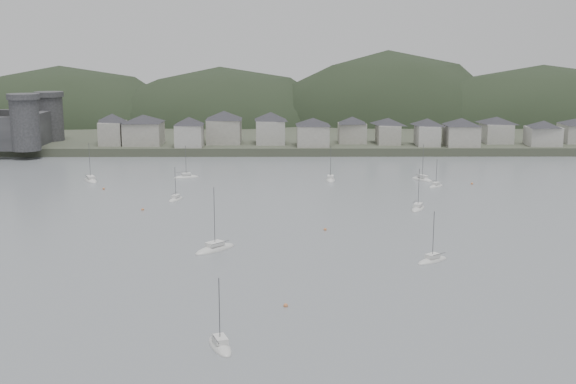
{
  "coord_description": "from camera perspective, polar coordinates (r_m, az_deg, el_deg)",
  "views": [
    {
      "loc": [
        -1.15,
        -89.9,
        38.93
      ],
      "look_at": [
        0.0,
        75.0,
        6.0
      ],
      "focal_mm": 45.33,
      "sensor_mm": 36.0,
      "label": 1
    }
  ],
  "objects": [
    {
      "name": "ground",
      "position": [
        97.97,
        0.31,
        -12.12
      ],
      "size": [
        900.0,
        900.0,
        0.0
      ],
      "primitive_type": "plane",
      "color": "slate",
      "rests_on": "ground"
    },
    {
      "name": "far_shore_land",
      "position": [
        386.71,
        -0.23,
        5.74
      ],
      "size": [
        900.0,
        250.0,
        3.0
      ],
      "primitive_type": "cube",
      "color": "#383D2D",
      "rests_on": "ground"
    },
    {
      "name": "forested_ridge",
      "position": [
        362.84,
        0.55,
        3.34
      ],
      "size": [
        851.55,
        103.94,
        102.57
      ],
      "color": "black",
      "rests_on": "ground"
    },
    {
      "name": "waterfront_town",
      "position": [
        279.74,
        10.3,
        4.9
      ],
      "size": [
        451.48,
        28.46,
        12.92
      ],
      "color": "gray",
      "rests_on": "far_shore_land"
    },
    {
      "name": "moored_fleet",
      "position": [
        153.02,
        -4.92,
        -3.42
      ],
      "size": [
        269.19,
        173.53,
        13.49
      ],
      "color": "silver",
      "rests_on": "ground"
    },
    {
      "name": "mooring_buoys",
      "position": [
        161.51,
        -0.83,
        -2.6
      ],
      "size": [
        190.62,
        108.16,
        0.7
      ],
      "color": "#C67442",
      "rests_on": "ground"
    }
  ]
}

